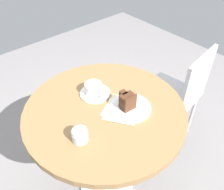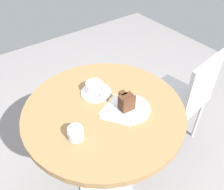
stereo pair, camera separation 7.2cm
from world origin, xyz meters
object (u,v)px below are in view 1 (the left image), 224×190
(cake_slice, at_px, (127,101))
(teaspoon, at_px, (87,89))
(cake_plate, at_px, (130,108))
(fork, at_px, (129,100))
(napkin, at_px, (122,110))
(saucer, at_px, (95,93))
(sugar_pot, at_px, (80,134))
(coffee_cup, at_px, (94,88))
(cafe_chair, at_px, (180,92))

(cake_slice, bearing_deg, teaspoon, -165.79)
(cake_slice, bearing_deg, cake_plate, 54.91)
(cake_slice, bearing_deg, fork, 122.59)
(teaspoon, bearing_deg, napkin, -118.72)
(teaspoon, height_order, napkin, teaspoon)
(fork, bearing_deg, cake_slice, -154.74)
(cake_plate, relative_size, napkin, 0.84)
(saucer, xyz_separation_m, napkin, (0.18, 0.03, -0.00))
(napkin, xyz_separation_m, sugar_pot, (0.01, -0.26, 0.03))
(coffee_cup, xyz_separation_m, teaspoon, (-0.05, -0.01, -0.03))
(teaspoon, bearing_deg, cake_plate, -111.42)
(cafe_chair, bearing_deg, cake_plate, -1.02)
(saucer, height_order, sugar_pot, sugar_pot)
(fork, xyz_separation_m, cafe_chair, (-0.03, 0.54, -0.27))
(cake_plate, relative_size, cake_slice, 2.38)
(coffee_cup, xyz_separation_m, napkin, (0.18, 0.03, -0.04))
(teaspoon, xyz_separation_m, cafe_chair, (0.18, 0.65, -0.27))
(cake_plate, relative_size, sugar_pot, 2.86)
(cake_slice, relative_size, sugar_pot, 1.20)
(cake_plate, bearing_deg, coffee_cup, -161.53)
(coffee_cup, distance_m, teaspoon, 0.06)
(sugar_pot, bearing_deg, coffee_cup, 130.94)
(coffee_cup, xyz_separation_m, fork, (0.16, 0.10, -0.02))
(cake_plate, xyz_separation_m, sugar_pot, (-0.00, -0.30, 0.03))
(coffee_cup, bearing_deg, cake_slice, 15.49)
(cake_slice, height_order, fork, cake_slice)
(fork, distance_m, napkin, 0.07)
(teaspoon, relative_size, fork, 0.59)
(saucer, xyz_separation_m, sugar_pot, (0.20, -0.23, 0.03))
(saucer, bearing_deg, cake_slice, 14.38)
(fork, xyz_separation_m, sugar_pot, (0.03, -0.32, 0.02))
(coffee_cup, relative_size, teaspoon, 1.52)
(coffee_cup, bearing_deg, saucer, 64.31)
(cake_plate, xyz_separation_m, fork, (-0.04, 0.03, 0.01))
(fork, distance_m, cafe_chair, 0.61)
(napkin, bearing_deg, fork, 105.86)
(fork, relative_size, sugar_pot, 1.90)
(napkin, relative_size, cafe_chair, 0.29)
(fork, height_order, sugar_pot, sugar_pot)
(cake_plate, bearing_deg, cafe_chair, 97.05)
(sugar_pot, bearing_deg, teaspoon, 138.14)
(coffee_cup, height_order, cafe_chair, cafe_chair)
(teaspoon, bearing_deg, saucer, -114.56)
(napkin, height_order, sugar_pot, sugar_pot)
(coffee_cup, height_order, cake_slice, cake_slice)
(saucer, height_order, teaspoon, teaspoon)
(saucer, distance_m, sugar_pot, 0.31)
(saucer, relative_size, sugar_pot, 2.23)
(coffee_cup, height_order, sugar_pot, sugar_pot)
(cake_plate, height_order, napkin, cake_plate)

